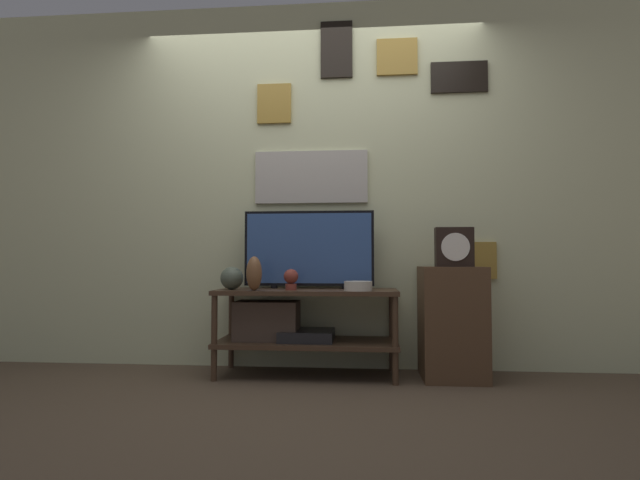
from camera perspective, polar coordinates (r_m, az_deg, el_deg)
ground_plane at (r=3.21m, az=-2.10°, el=-16.31°), size 12.00×12.00×0.00m
wall_back at (r=3.72m, az=-0.88°, el=6.63°), size 6.40×0.08×2.70m
media_console at (r=3.43m, az=-3.27°, el=-9.24°), size 1.22×0.47×0.58m
television at (r=3.50m, az=-1.22°, el=-0.97°), size 0.91×0.05×0.54m
vase_wide_bowl at (r=3.25m, az=4.38°, el=-5.26°), size 0.18×0.18×0.06m
vase_round_glass at (r=3.43m, az=-10.04°, el=-4.31°), size 0.15×0.15×0.15m
vase_urn_stoneware at (r=3.30m, az=-7.54°, el=-3.80°), size 0.10×0.12×0.22m
decorative_bust at (r=3.32m, az=-3.34°, el=-4.41°), size 0.10×0.10×0.14m
side_table at (r=3.45m, az=14.83°, el=-9.07°), size 0.41×0.45×0.73m
mantel_clock at (r=3.39m, az=15.08°, el=-0.79°), size 0.24×0.11×0.26m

